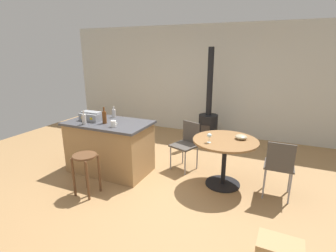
# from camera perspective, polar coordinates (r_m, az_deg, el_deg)

# --- Properties ---
(ground_plane) EXTENTS (8.80, 8.80, 0.00)m
(ground_plane) POSITION_cam_1_polar(r_m,az_deg,el_deg) (4.22, -2.45, -13.02)
(ground_plane) COLOR #A37A4C
(back_wall) EXTENTS (8.00, 0.10, 2.70)m
(back_wall) POSITION_cam_1_polar(r_m,az_deg,el_deg) (6.58, 9.43, 9.91)
(back_wall) COLOR beige
(back_wall) RESTS_ON ground_plane
(kitchen_island) EXTENTS (1.44, 0.83, 0.91)m
(kitchen_island) POSITION_cam_1_polar(r_m,az_deg,el_deg) (4.62, -12.84, -4.49)
(kitchen_island) COLOR #A37A4C
(kitchen_island) RESTS_ON ground_plane
(wooden_stool) EXTENTS (0.34, 0.34, 0.63)m
(wooden_stool) POSITION_cam_1_polar(r_m,az_deg,el_deg) (3.96, -17.91, -8.30)
(wooden_stool) COLOR brown
(wooden_stool) RESTS_ON ground_plane
(dining_table) EXTENTS (1.00, 1.00, 0.76)m
(dining_table) POSITION_cam_1_polar(r_m,az_deg,el_deg) (4.08, 12.55, -5.39)
(dining_table) COLOR black
(dining_table) RESTS_ON ground_plane
(folding_chair_near) EXTENTS (0.51, 0.51, 0.85)m
(folding_chair_near) POSITION_cam_1_polar(r_m,az_deg,el_deg) (4.60, 4.19, -3.59)
(folding_chair_near) COLOR #47423D
(folding_chair_near) RESTS_ON ground_plane
(folding_chair_far) EXTENTS (0.40, 0.40, 0.88)m
(folding_chair_far) POSITION_cam_1_polar(r_m,az_deg,el_deg) (3.98, 23.60, -7.86)
(folding_chair_far) COLOR #47423D
(folding_chair_far) RESTS_ON ground_plane
(wood_stove) EXTENTS (0.44, 0.45, 2.16)m
(wood_stove) POSITION_cam_1_polar(r_m,az_deg,el_deg) (6.00, 8.96, 1.21)
(wood_stove) COLOR black
(wood_stove) RESTS_ON ground_plane
(toolbox) EXTENTS (0.37, 0.26, 0.16)m
(toolbox) POSITION_cam_1_polar(r_m,az_deg,el_deg) (4.65, -16.67, 2.14)
(toolbox) COLOR gray
(toolbox) RESTS_ON kitchen_island
(bottle_0) EXTENTS (0.07, 0.07, 0.28)m
(bottle_0) POSITION_cam_1_polar(r_m,az_deg,el_deg) (4.37, -14.02, 1.94)
(bottle_0) COLOR #603314
(bottle_0) RESTS_ON kitchen_island
(bottle_1) EXTENTS (0.07, 0.07, 0.23)m
(bottle_1) POSITION_cam_1_polar(r_m,az_deg,el_deg) (4.41, -18.24, 1.48)
(bottle_1) COLOR #B7B2AD
(bottle_1) RESTS_ON kitchen_island
(bottle_2) EXTENTS (0.07, 0.07, 0.20)m
(bottle_2) POSITION_cam_1_polar(r_m,az_deg,el_deg) (4.75, -11.99, 2.83)
(bottle_2) COLOR #B7B2AD
(bottle_2) RESTS_ON kitchen_island
(cup_0) EXTENTS (0.12, 0.08, 0.09)m
(cup_0) POSITION_cam_1_polar(r_m,az_deg,el_deg) (4.93, -16.64, 2.62)
(cup_0) COLOR #383838
(cup_0) RESTS_ON kitchen_island
(cup_1) EXTENTS (0.12, 0.08, 0.10)m
(cup_1) POSITION_cam_1_polar(r_m,az_deg,el_deg) (4.15, -12.07, 0.49)
(cup_1) COLOR white
(cup_1) RESTS_ON kitchen_island
(wine_glass) EXTENTS (0.07, 0.07, 0.14)m
(wine_glass) POSITION_cam_1_polar(r_m,az_deg,el_deg) (3.81, 9.21, -2.16)
(wine_glass) COLOR silver
(wine_glass) RESTS_ON dining_table
(serving_bowl) EXTENTS (0.18, 0.18, 0.07)m
(serving_bowl) POSITION_cam_1_polar(r_m,az_deg,el_deg) (4.09, 16.00, -2.37)
(serving_bowl) COLOR tan
(serving_bowl) RESTS_ON dining_table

